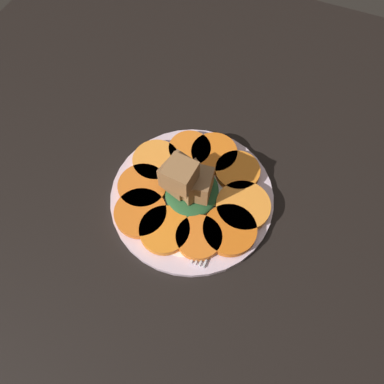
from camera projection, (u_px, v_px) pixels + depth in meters
table_slab at (192, 200)px, 64.97cm from camera, size 120.00×120.00×2.00cm
plate at (192, 196)px, 63.62cm from camera, size 27.61×27.61×1.05cm
carrot_slice_0 at (230, 230)px, 59.38cm from camera, size 8.63×8.63×1.38cm
carrot_slice_1 at (243, 206)px, 61.35cm from camera, size 8.95×8.95×1.38cm
carrot_slice_2 at (237, 171)px, 64.48cm from camera, size 7.73×7.73×1.38cm
carrot_slice_3 at (214, 153)px, 66.21cm from camera, size 8.18×8.18×1.38cm
carrot_slice_4 at (190, 150)px, 66.58cm from camera, size 7.51×7.51×1.38cm
carrot_slice_5 at (156, 161)px, 65.46cm from camera, size 8.22×8.22×1.38cm
carrot_slice_6 at (143, 186)px, 63.08cm from camera, size 8.29×8.29×1.38cm
carrot_slice_7 at (141, 213)px, 60.76cm from camera, size 8.56×8.56×1.38cm
carrot_slice_8 at (165, 230)px, 59.37cm from camera, size 8.10×8.10×1.38cm
carrot_slice_9 at (199, 238)px, 58.78cm from camera, size 7.36×7.36×1.38cm
center_pile at (188, 183)px, 59.38cm from camera, size 9.78×9.73×10.61cm
fork at (218, 214)px, 61.18cm from camera, size 19.45×2.38×0.40cm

